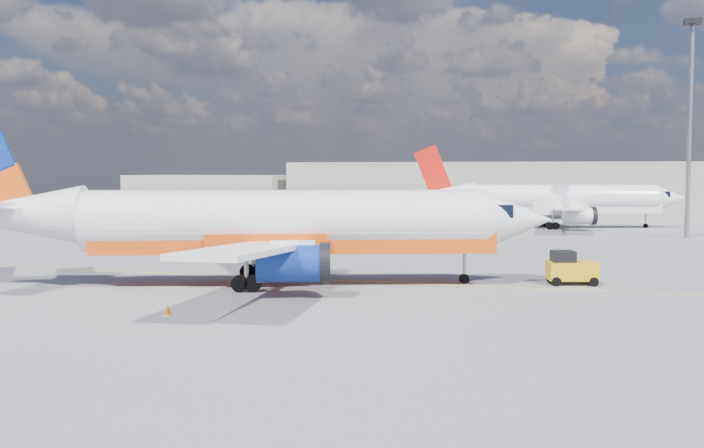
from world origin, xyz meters
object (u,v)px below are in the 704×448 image
(main_jet, at_px, (267,225))
(second_jet, at_px, (556,200))
(gse_tug, at_px, (570,269))
(traffic_cone, at_px, (167,310))

(main_jet, bearing_deg, second_jet, 54.71)
(gse_tug, relative_size, traffic_cone, 5.49)
(main_jet, distance_m, second_jet, 54.36)
(main_jet, xyz_separation_m, gse_tug, (17.52, 5.32, -2.68))
(second_jet, relative_size, gse_tug, 10.24)
(main_jet, bearing_deg, traffic_cone, -113.28)
(second_jet, xyz_separation_m, gse_tug, (2.08, -46.80, -2.32))
(gse_tug, bearing_deg, main_jet, -177.65)
(main_jet, height_order, gse_tug, main_jet)
(main_jet, relative_size, traffic_cone, 62.18)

